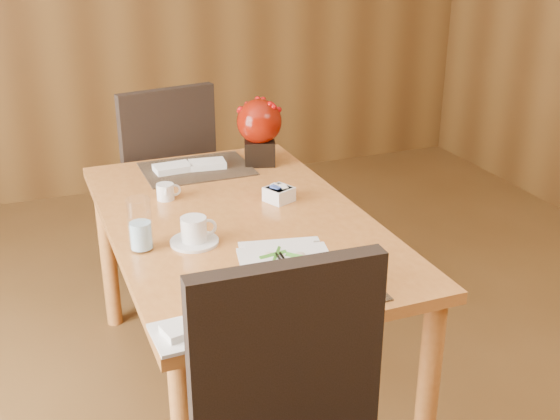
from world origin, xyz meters
name	(u,v)px	position (x,y,z in m)	size (l,w,h in m)	color
dining_table	(238,242)	(0.00, 0.60, 0.65)	(0.90, 1.50, 0.75)	#C67737
placemat_near	(298,288)	(0.00, 0.05, 0.75)	(0.45, 0.33, 0.01)	black
placemat_far	(197,169)	(0.00, 1.15, 0.75)	(0.45, 0.33, 0.01)	black
soup_setting	(286,277)	(-0.04, 0.03, 0.81)	(0.33, 0.33, 0.11)	white
coffee_cup	(194,232)	(-0.20, 0.46, 0.79)	(0.16, 0.16, 0.09)	white
water_glass	(140,225)	(-0.37, 0.47, 0.84)	(0.08, 0.08, 0.18)	white
creamer_jug	(165,192)	(-0.20, 0.87, 0.78)	(0.09, 0.09, 0.06)	white
sugar_caddy	(279,194)	(0.20, 0.69, 0.78)	(0.09, 0.09, 0.05)	white
berry_decor	(259,128)	(0.28, 1.13, 0.91)	(0.19, 0.19, 0.28)	black
napkins_far	(193,166)	(-0.02, 1.15, 0.77)	(0.30, 0.11, 0.03)	white
bread_plate	(184,334)	(-0.37, -0.07, 0.76)	(0.16, 0.16, 0.01)	white
far_chair	(161,175)	(-0.06, 1.60, 0.58)	(0.55, 0.56, 1.03)	black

